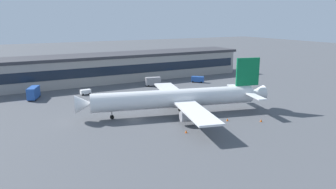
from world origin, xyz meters
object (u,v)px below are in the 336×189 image
object	(u,v)px
stair_truck	(153,81)
baggage_tug	(86,92)
crew_van	(197,79)
traffic_cone_1	(261,120)
traffic_cone_2	(227,120)
airliner	(178,98)
catering_truck	(33,93)
traffic_cone_0	(186,131)

from	to	relation	value
stair_truck	baggage_tug	xyz separation A→B (m)	(-27.86, -2.52, -0.89)
baggage_tug	stair_truck	bearing A→B (deg)	5.18
crew_van	baggage_tug	bearing A→B (deg)	-179.83
traffic_cone_1	traffic_cone_2	xyz separation A→B (m)	(-7.39, 4.82, -0.01)
traffic_cone_2	crew_van	bearing A→B (deg)	65.55
airliner	catering_truck	size ratio (longest dim) A/B	7.14
crew_van	traffic_cone_1	world-z (taller)	crew_van
crew_van	catering_truck	distance (m)	65.12
stair_truck	crew_van	bearing A→B (deg)	-6.81
airliner	traffic_cone_2	world-z (taller)	airliner
baggage_tug	traffic_cone_2	distance (m)	54.67
traffic_cone_0	traffic_cone_1	size ratio (longest dim) A/B	0.94
baggage_tug	traffic_cone_0	distance (m)	52.12
airliner	baggage_tug	xyz separation A→B (m)	(-17.20, 36.46, -3.62)
airliner	traffic_cone_2	distance (m)	15.19
catering_truck	traffic_cone_1	world-z (taller)	catering_truck
stair_truck	baggage_tug	size ratio (longest dim) A/B	1.72
stair_truck	crew_van	distance (m)	20.13
airliner	traffic_cone_2	size ratio (longest dim) A/B	76.46
traffic_cone_1	stair_truck	bearing A→B (deg)	95.58
stair_truck	baggage_tug	distance (m)	27.99
stair_truck	traffic_cone_2	bearing A→B (deg)	-92.22
baggage_tug	traffic_cone_0	xyz separation A→B (m)	(11.32, -50.87, -0.74)
crew_van	baggage_tug	size ratio (longest dim) A/B	1.43
crew_van	traffic_cone_0	size ratio (longest dim) A/B	7.63
crew_van	traffic_cone_0	world-z (taller)	crew_van
airliner	crew_van	distance (m)	47.84
crew_van	catering_truck	size ratio (longest dim) A/B	0.69
baggage_tug	traffic_cone_1	size ratio (longest dim) A/B	5.05
stair_truck	catering_truck	xyz separation A→B (m)	(-45.12, -0.85, 0.31)
airliner	stair_truck	distance (m)	40.51
stair_truck	traffic_cone_2	xyz separation A→B (m)	(-1.97, -50.66, -1.62)
stair_truck	traffic_cone_1	world-z (taller)	stair_truck
airliner	traffic_cone_1	bearing A→B (deg)	-45.73
baggage_tug	airliner	bearing A→B (deg)	-64.75
crew_van	traffic_cone_0	distance (m)	62.74
stair_truck	traffic_cone_2	distance (m)	50.73
traffic_cone_1	crew_van	bearing A→B (deg)	74.67
traffic_cone_2	baggage_tug	bearing A→B (deg)	118.27
stair_truck	traffic_cone_1	distance (m)	55.77
airliner	baggage_tug	bearing A→B (deg)	115.25
stair_truck	crew_van	world-z (taller)	stair_truck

